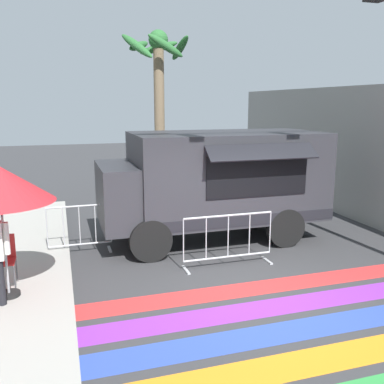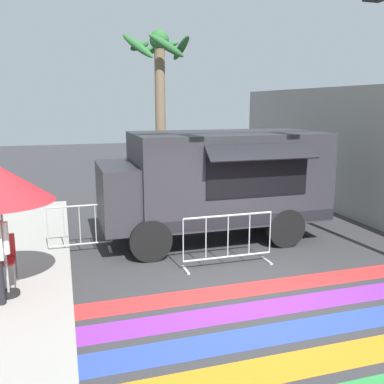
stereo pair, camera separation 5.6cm
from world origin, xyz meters
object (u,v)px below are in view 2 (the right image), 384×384
at_px(traffic_signal_pole, 377,26).
at_px(palm_tree, 159,84).
at_px(food_truck, 211,179).
at_px(folding_chair, 2,255).
at_px(barricade_front, 228,241).
at_px(barricade_side, 80,230).

xyz_separation_m(traffic_signal_pole, palm_tree, (-2.16, 7.11, -0.69)).
distance_m(food_truck, folding_chair, 4.92).
relative_size(food_truck, palm_tree, 0.97).
distance_m(barricade_front, palm_tree, 6.60).
bearing_deg(food_truck, traffic_signal_pole, -60.97).
relative_size(food_truck, traffic_signal_pole, 0.85).
bearing_deg(folding_chair, barricade_side, 67.00).
distance_m(food_truck, palm_tree, 4.58).
distance_m(traffic_signal_pole, barricade_side, 7.10).
bearing_deg(food_truck, palm_tree, 95.50).
relative_size(food_truck, folding_chair, 5.89).
xyz_separation_m(food_truck, barricade_front, (-0.26, -1.80, -0.96)).
height_order(food_truck, barricade_side, food_truck).
height_order(folding_chair, barricade_side, barricade_side).
bearing_deg(folding_chair, traffic_signal_pole, 3.33).
bearing_deg(palm_tree, traffic_signal_pole, -73.09).
relative_size(folding_chair, barricade_side, 0.65).
bearing_deg(barricade_front, barricade_side, 148.97).
relative_size(food_truck, barricade_front, 2.77).
distance_m(food_truck, barricade_front, 2.05).
bearing_deg(food_truck, barricade_front, -98.19).
distance_m(food_truck, barricade_side, 3.27).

